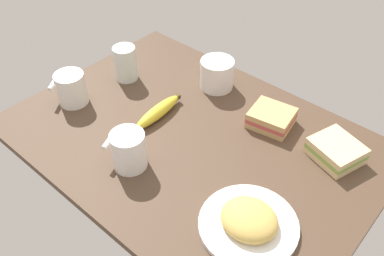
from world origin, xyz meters
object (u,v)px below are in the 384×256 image
Objects in this scene: sandwich_side at (336,151)px; coffee_mug_black at (217,74)px; glass_of_milk at (126,65)px; sandwich_main at (271,118)px; coffee_mug_spare at (71,88)px; coffee_mug_milky at (129,150)px; plate_of_food at (249,222)px; banana at (159,111)px.

coffee_mug_black is at bearing -5.52° from sandwich_side.
sandwich_main is at bearing -166.56° from glass_of_milk.
coffee_mug_spare reaches higher than sandwich_main.
coffee_mug_spare is 0.84× the size of sandwich_main.
coffee_mug_milky is 48.38cm from sandwich_side.
coffee_mug_spare is (24.98, 31.51, 0.20)cm from coffee_mug_black.
coffee_mug_spare is 0.74× the size of sandwich_side.
sandwich_side is (-39.03, 3.77, -2.22)cm from coffee_mug_black.
plate_of_food is 32.73cm from sandwich_main.
coffee_mug_milky is 37.61cm from sandwich_main.
plate_of_food is 2.05× the size of coffee_mug_spare.
plate_of_food is at bearing 161.62° from glass_of_milk.
coffee_mug_milky is at bearing 63.49° from sandwich_main.
coffee_mug_black is 1.01× the size of sandwich_main.
coffee_mug_milky is 1.03× the size of coffee_mug_spare.
sandwich_main is 29.18cm from banana.
sandwich_side is at bearing -158.51° from banana.
coffee_mug_spare is at bearing 51.60° from coffee_mug_black.
glass_of_milk reaches higher than coffee_mug_black.
coffee_mug_black is 39.28cm from sandwich_side.
coffee_mug_spare is 0.59× the size of banana.
sandwich_main and sandwich_side have the same top height.
sandwich_side is at bearing 174.48° from coffee_mug_black.
glass_of_milk is (22.48, 14.15, 0.02)cm from coffee_mug_black.
plate_of_food is 1.72× the size of sandwich_main.
coffee_mug_spare is 53.79cm from sandwich_main.
sandwich_main is (-46.01, -27.76, -2.42)cm from coffee_mug_spare.
banana is (7.27, -17.01, -3.09)cm from coffee_mug_milky.
sandwich_main is at bearing -148.90° from coffee_mug_spare.
coffee_mug_black is 37.57cm from coffee_mug_milky.
plate_of_food reaches higher than sandwich_side.
plate_of_food is 29.79cm from sandwich_side.
sandwich_main is at bearing 169.88° from coffee_mug_black.
glass_of_milk is (57.60, -19.14, 2.80)cm from plate_of_food.
coffee_mug_black reaches higher than sandwich_side.
sandwich_side is at bearing -170.42° from glass_of_milk.
sandwich_main is (14.09, -29.54, 0.56)cm from plate_of_food.
coffee_mug_spare reaches higher than sandwich_side.
banana is (-21.99, -11.20, -2.91)cm from coffee_mug_spare.
banana is (-19.50, 6.16, -2.73)cm from glass_of_milk.
coffee_mug_black is 1.21× the size of coffee_mug_spare.
banana is at bearing -153.02° from coffee_mug_spare.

